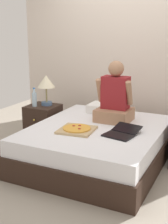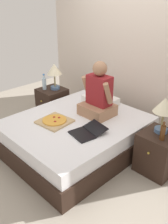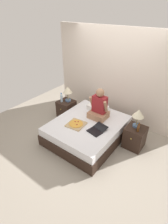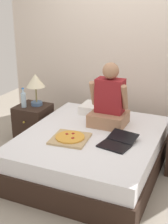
% 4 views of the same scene
% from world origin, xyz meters
% --- Properties ---
extents(ground_plane, '(5.78, 5.78, 0.00)m').
position_xyz_m(ground_plane, '(0.00, 0.00, 0.00)').
color(ground_plane, '#9E9384').
extents(wall_back, '(3.78, 0.12, 2.50)m').
position_xyz_m(wall_back, '(0.00, 1.29, 1.25)').
color(wall_back, beige).
rests_on(wall_back, ground).
extents(bed, '(1.57, 1.87, 0.47)m').
position_xyz_m(bed, '(0.00, 0.00, 0.23)').
color(bed, black).
rests_on(bed, ground).
extents(nightstand_left, '(0.44, 0.47, 0.54)m').
position_xyz_m(nightstand_left, '(-1.07, 0.40, 0.27)').
color(nightstand_left, black).
rests_on(nightstand_left, ground).
extents(lamp_on_left_nightstand, '(0.26, 0.26, 0.45)m').
position_xyz_m(lamp_on_left_nightstand, '(-1.03, 0.45, 0.86)').
color(lamp_on_left_nightstand, '#4C6B93').
rests_on(lamp_on_left_nightstand, nightstand_left).
extents(water_bottle, '(0.07, 0.07, 0.28)m').
position_xyz_m(water_bottle, '(-1.15, 0.31, 0.65)').
color(water_bottle, silver).
rests_on(water_bottle, nightstand_left).
extents(pillow, '(0.52, 0.34, 0.12)m').
position_xyz_m(pillow, '(-0.14, 0.65, 0.53)').
color(pillow, white).
rests_on(pillow, bed).
extents(person_seated, '(0.47, 0.40, 0.78)m').
position_xyz_m(person_seated, '(0.09, 0.35, 0.76)').
color(person_seated, '#A37556').
rests_on(person_seated, bed).
extents(laptop, '(0.39, 0.47, 0.07)m').
position_xyz_m(laptop, '(0.36, -0.16, 0.49)').
color(laptop, black).
rests_on(laptop, bed).
extents(pizza_box, '(0.44, 0.44, 0.05)m').
position_xyz_m(pizza_box, '(-0.16, -0.25, 0.49)').
color(pizza_box, tan).
rests_on(pizza_box, bed).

